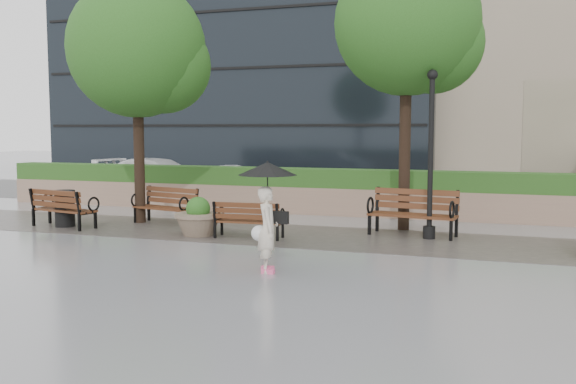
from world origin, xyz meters
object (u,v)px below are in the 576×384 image
(car_left, at_px, (159,178))
(bench_1, at_px, (165,214))
(trash_bin, at_px, (65,210))
(car_right, at_px, (237,183))
(lamppost, at_px, (430,166))
(planter_left, at_px, (198,221))
(pedestrian, at_px, (267,206))
(bench_3, at_px, (413,222))
(bench_2, at_px, (249,228))
(bench_0, at_px, (64,216))

(car_left, bearing_deg, bench_1, -144.28)
(bench_1, relative_size, trash_bin, 2.12)
(bench_1, relative_size, car_right, 0.52)
(lamppost, bearing_deg, trash_bin, -172.67)
(planter_left, height_order, lamppost, lamppost)
(pedestrian, bearing_deg, bench_3, -44.35)
(bench_3, height_order, trash_bin, bench_3)
(planter_left, bearing_deg, car_right, 106.81)
(bench_2, relative_size, planter_left, 1.47)
(bench_2, distance_m, lamppost, 4.40)
(trash_bin, bearing_deg, bench_3, 9.47)
(bench_1, bearing_deg, planter_left, -25.25)
(bench_0, bearing_deg, bench_3, -157.66)
(car_left, bearing_deg, pedestrian, -137.44)
(bench_2, relative_size, pedestrian, 0.84)
(planter_left, bearing_deg, pedestrian, -46.40)
(bench_0, height_order, car_right, car_right)
(bench_2, distance_m, car_right, 8.30)
(bench_1, height_order, car_left, car_left)
(car_right, bearing_deg, lamppost, -143.54)
(bench_1, height_order, lamppost, lamppost)
(bench_0, bearing_deg, car_left, -66.20)
(car_right, bearing_deg, bench_0, 154.32)
(lamppost, bearing_deg, bench_2, -162.30)
(planter_left, bearing_deg, car_left, 125.88)
(bench_3, distance_m, lamppost, 1.46)
(planter_left, height_order, trash_bin, planter_left)
(car_left, bearing_deg, planter_left, -139.87)
(bench_2, height_order, trash_bin, trash_bin)
(bench_1, xyz_separation_m, pedestrian, (4.57, -4.40, 0.89))
(bench_3, relative_size, car_left, 0.43)
(trash_bin, relative_size, lamppost, 0.23)
(car_left, distance_m, pedestrian, 13.42)
(planter_left, bearing_deg, bench_3, 18.24)
(trash_bin, xyz_separation_m, lamppost, (9.13, 1.17, 1.24))
(bench_3, xyz_separation_m, pedestrian, (-1.89, -4.65, 0.85))
(bench_1, relative_size, bench_2, 1.17)
(lamppost, relative_size, car_right, 1.05)
(bench_0, xyz_separation_m, pedestrian, (6.77, -3.09, 0.89))
(lamppost, distance_m, pedestrian, 4.97)
(car_right, relative_size, pedestrian, 1.89)
(bench_0, relative_size, planter_left, 1.75)
(planter_left, bearing_deg, bench_0, 179.68)
(bench_3, bearing_deg, trash_bin, -162.86)
(planter_left, relative_size, pedestrian, 0.57)
(bench_3, relative_size, trash_bin, 2.36)
(bench_1, distance_m, lamppost, 7.02)
(lamppost, distance_m, car_right, 9.82)
(car_left, bearing_deg, bench_3, -115.66)
(bench_3, bearing_deg, car_right, 147.64)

